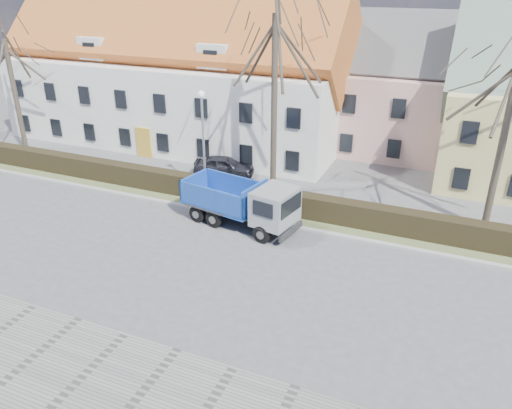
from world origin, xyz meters
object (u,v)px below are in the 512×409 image
at_px(dump_truck, 236,201).
at_px(cart_frame, 189,209).
at_px(parked_car_a, 224,166).
at_px(streetlight, 204,143).

distance_m(dump_truck, cart_frame, 3.09).
height_order(cart_frame, parked_car_a, parked_car_a).
bearing_deg(parked_car_a, dump_truck, -163.41).
height_order(dump_truck, cart_frame, dump_truck).
bearing_deg(dump_truck, cart_frame, -169.30).
xyz_separation_m(streetlight, cart_frame, (0.66, -3.14, -2.86)).
bearing_deg(streetlight, parked_car_a, 92.80).
relative_size(streetlight, parked_car_a, 1.59).
distance_m(cart_frame, parked_car_a, 6.09).
distance_m(streetlight, parked_car_a, 3.81).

